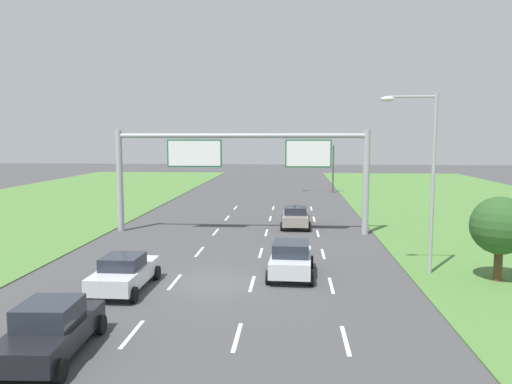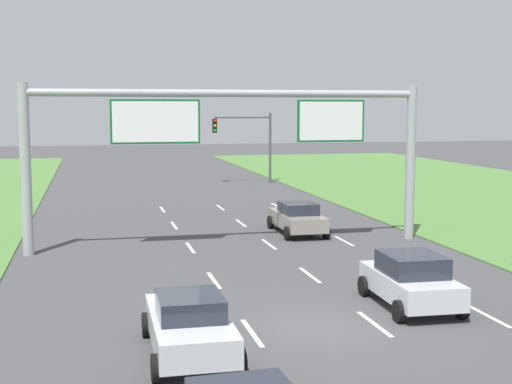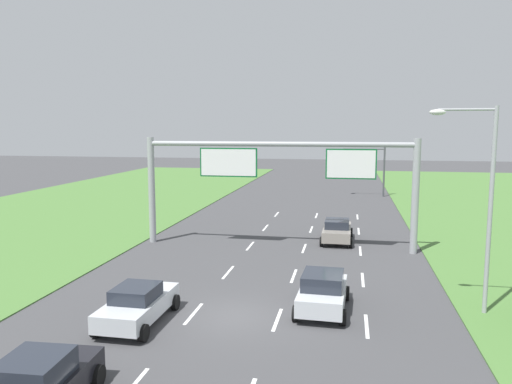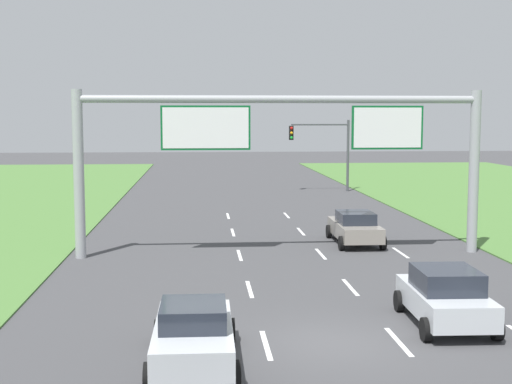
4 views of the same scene
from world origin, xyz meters
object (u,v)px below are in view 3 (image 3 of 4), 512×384
at_px(car_far_ahead, 337,230).
at_px(street_lamp, 481,192).
at_px(car_near_red, 138,304).
at_px(sign_gantry, 279,171).
at_px(traffic_light_mast, 366,162).
at_px(car_lead_silver, 323,291).

xyz_separation_m(car_far_ahead, street_lamp, (5.93, -12.16, 4.31)).
distance_m(car_near_red, sign_gantry, 14.40).
bearing_deg(traffic_light_mast, car_near_red, -104.37).
relative_size(car_lead_silver, traffic_light_mast, 0.73).
distance_m(car_near_red, car_lead_silver, 7.57).
height_order(car_lead_silver, street_lamp, street_lamp).
bearing_deg(sign_gantry, car_lead_silver, -72.30).
bearing_deg(traffic_light_mast, car_lead_silver, -94.51).
xyz_separation_m(car_far_ahead, sign_gantry, (-3.66, -2.36, 4.12)).
height_order(traffic_light_mast, street_lamp, street_lamp).
distance_m(car_far_ahead, sign_gantry, 6.00).
relative_size(car_near_red, car_lead_silver, 1.07).
height_order(car_near_red, car_far_ahead, car_near_red).
height_order(car_far_ahead, street_lamp, street_lamp).
bearing_deg(car_far_ahead, traffic_light_mast, 84.21).
xyz_separation_m(car_near_red, car_far_ahead, (7.35, 15.65, 0.01)).
relative_size(sign_gantry, traffic_light_mast, 3.08).
relative_size(car_lead_silver, sign_gantry, 0.24).
bearing_deg(car_near_red, street_lamp, 15.36).
height_order(sign_gantry, traffic_light_mast, sign_gantry).
relative_size(car_lead_silver, car_far_ahead, 0.93).
xyz_separation_m(car_lead_silver, traffic_light_mast, (2.84, 36.00, 3.04)).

